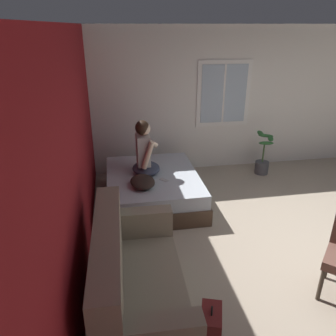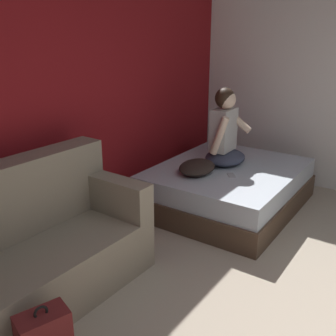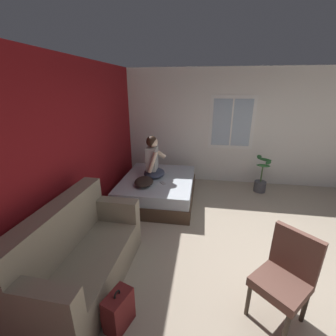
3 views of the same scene
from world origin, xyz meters
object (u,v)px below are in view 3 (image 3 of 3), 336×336
(person_seated, at_px, (153,161))
(throw_pillow, at_px, (144,182))
(side_chair, at_px, (285,275))
(backpack, at_px, (118,311))
(couch, at_px, (80,256))
(cell_phone, at_px, (163,183))
(potted_plant, at_px, (261,179))
(bed, at_px, (158,189))

(person_seated, distance_m, throw_pillow, 0.55)
(side_chair, xyz_separation_m, person_seated, (2.44, 1.88, 0.30))
(backpack, height_order, throw_pillow, throw_pillow)
(couch, height_order, person_seated, person_seated)
(side_chair, distance_m, throw_pillow, 2.79)
(throw_pillow, relative_size, cell_phone, 3.33)
(backpack, distance_m, potted_plant, 4.06)
(couch, bearing_deg, person_seated, -8.67)
(couch, xyz_separation_m, backpack, (-0.44, -0.62, -0.20))
(cell_phone, bearing_deg, backpack, -130.16)
(person_seated, bearing_deg, backpack, -174.71)
(bed, relative_size, cell_phone, 12.58)
(person_seated, height_order, backpack, person_seated)
(person_seated, distance_m, cell_phone, 0.54)
(couch, relative_size, backpack, 3.76)
(bed, distance_m, side_chair, 2.97)
(couch, bearing_deg, cell_phone, -16.77)
(backpack, height_order, potted_plant, potted_plant)
(bed, xyz_separation_m, potted_plant, (0.73, -2.25, 0.07))
(couch, xyz_separation_m, cell_phone, (2.06, -0.62, 0.09))
(backpack, bearing_deg, couch, 54.98)
(side_chair, xyz_separation_m, backpack, (-0.38, 1.62, -0.34))
(bed, xyz_separation_m, person_seated, (0.08, 0.11, 0.60))
(throw_pillow, bearing_deg, bed, -26.95)
(throw_pillow, distance_m, cell_phone, 0.38)
(backpack, bearing_deg, cell_phone, 0.06)
(couch, height_order, throw_pillow, couch)
(bed, xyz_separation_m, side_chair, (-2.36, -1.78, 0.30))
(bed, height_order, throw_pillow, throw_pillow)
(couch, height_order, side_chair, couch)
(potted_plant, bearing_deg, couch, 138.17)
(cell_phone, bearing_deg, throw_pillow, 162.29)
(couch, distance_m, person_seated, 2.45)
(person_seated, xyz_separation_m, backpack, (-2.82, -0.26, -0.64))
(bed, bearing_deg, potted_plant, -71.93)
(couch, distance_m, potted_plant, 4.08)
(throw_pillow, bearing_deg, couch, 171.79)
(backpack, xyz_separation_m, throw_pillow, (2.36, 0.35, 0.36))
(side_chair, xyz_separation_m, cell_phone, (2.12, 1.63, -0.05))
(throw_pillow, xyz_separation_m, cell_phone, (0.14, -0.34, -0.07))
(side_chair, bearing_deg, throw_pillow, 44.92)
(throw_pillow, relative_size, potted_plant, 0.56)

